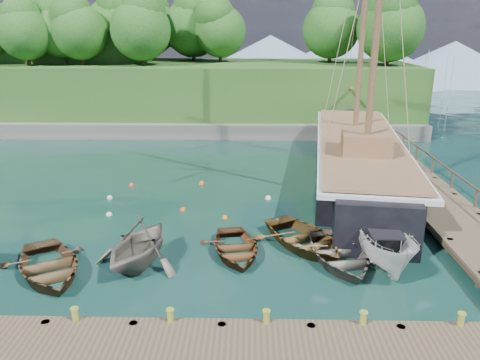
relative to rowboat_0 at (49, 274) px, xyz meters
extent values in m
plane|color=#123224|center=(6.51, 1.24, 0.00)|extent=(160.00, 160.00, 0.00)
cube|color=#473A29|center=(8.51, -5.26, 0.54)|extent=(20.00, 3.20, 0.12)
cube|color=#31261D|center=(8.51, -5.26, 0.38)|extent=(20.00, 3.20, 0.20)
cube|color=#473A29|center=(18.01, 8.24, 0.54)|extent=(3.20, 24.00, 0.12)
cube|color=#31261D|center=(18.01, 8.24, 0.38)|extent=(3.20, 24.00, 0.20)
cylinder|color=#31261D|center=(16.71, 19.94, 0.05)|extent=(0.28, 0.28, 1.10)
cylinder|color=#31261D|center=(19.31, 19.94, 0.05)|extent=(0.28, 0.28, 1.10)
cylinder|color=olive|center=(2.51, -3.86, 0.00)|extent=(0.26, 0.26, 0.45)
cylinder|color=olive|center=(5.51, -3.86, 0.00)|extent=(0.26, 0.26, 0.45)
cylinder|color=olive|center=(8.51, -3.86, 0.00)|extent=(0.26, 0.26, 0.45)
cylinder|color=olive|center=(11.51, -3.86, 0.00)|extent=(0.26, 0.26, 0.45)
cylinder|color=olive|center=(14.51, -3.86, 0.00)|extent=(0.26, 0.26, 0.45)
imported|color=brown|center=(0.00, 0.00, 0.00)|extent=(5.31, 5.75, 0.97)
imported|color=#686155|center=(3.41, 0.87, 0.00)|extent=(4.65, 5.04, 2.22)
imported|color=#533019|center=(7.37, 1.91, 0.00)|extent=(3.55, 4.47, 0.83)
imported|color=#645B51|center=(11.72, 1.34, 0.00)|extent=(4.10, 5.16, 0.96)
imported|color=brown|center=(10.41, 2.77, 0.00)|extent=(5.34, 5.86, 0.99)
imported|color=silver|center=(13.51, 1.27, 0.00)|extent=(2.12, 5.17, 1.97)
cube|color=black|center=(14.86, 12.51, 0.84)|extent=(7.31, 16.44, 3.30)
cube|color=black|center=(16.28, 22.62, 0.84)|extent=(3.50, 5.34, 2.97)
cube|color=black|center=(13.61, 3.52, 0.84)|extent=(4.14, 4.54, 3.14)
cube|color=silver|center=(14.86, 12.51, 2.43)|extent=(8.05, 21.39, 0.25)
cube|color=brown|center=(14.86, 12.51, 2.68)|extent=(7.53, 20.88, 0.12)
cube|color=brown|center=(14.39, 9.14, 3.28)|extent=(2.97, 3.33, 1.20)
cylinder|color=brown|center=(16.78, 26.22, 3.88)|extent=(1.19, 6.86, 1.69)
sphere|color=white|center=(0.61, 6.17, 0.00)|extent=(0.33, 0.33, 0.33)
sphere|color=#DD511C|center=(4.38, 6.93, 0.00)|extent=(0.32, 0.32, 0.32)
sphere|color=orange|center=(6.71, 5.92, 0.00)|extent=(0.30, 0.30, 0.30)
sphere|color=silver|center=(9.03, 8.83, 0.00)|extent=(0.35, 0.35, 0.35)
sphere|color=#ED4B11|center=(0.63, 10.94, 0.00)|extent=(0.33, 0.33, 0.33)
sphere|color=orange|center=(4.94, 11.38, 0.00)|extent=(0.37, 0.37, 0.37)
sphere|color=silver|center=(-0.08, 8.69, 0.00)|extent=(0.32, 0.32, 0.32)
sphere|color=orange|center=(8.07, 2.93, 0.00)|extent=(0.33, 0.33, 0.33)
cube|color=#474744|center=(-1.49, 25.24, 0.60)|extent=(50.00, 4.00, 1.40)
cube|color=#1C4E16|center=(-1.49, 31.24, 3.00)|extent=(50.00, 14.00, 6.00)
cube|color=#1C4E16|center=(-15.49, 35.24, 5.00)|extent=(24.00, 12.00, 10.00)
cylinder|color=#382616|center=(-9.59, 29.36, 6.70)|extent=(0.36, 0.36, 1.40)
sphere|color=#1C4512|center=(-9.59, 29.36, 9.10)|extent=(5.42, 5.42, 5.42)
cylinder|color=#382616|center=(-7.66, 28.06, 6.70)|extent=(0.36, 0.36, 1.40)
sphere|color=#1C4512|center=(-7.66, 28.06, 8.96)|extent=(5.02, 5.02, 5.02)
cylinder|color=#382616|center=(-14.22, 36.03, 6.70)|extent=(0.36, 0.36, 1.40)
sphere|color=#1C4512|center=(-14.22, 36.03, 9.39)|extent=(6.25, 6.25, 6.25)
cylinder|color=#382616|center=(20.42, 27.90, 6.70)|extent=(0.36, 0.36, 1.40)
sphere|color=#1C4512|center=(20.42, 27.90, 9.30)|extent=(6.00, 6.00, 6.00)
cylinder|color=#382616|center=(4.90, 32.46, 6.70)|extent=(0.36, 0.36, 1.40)
sphere|color=#1C4512|center=(4.90, 32.46, 9.00)|extent=(5.13, 5.13, 5.13)
cylinder|color=#382616|center=(-15.01, 36.77, 6.70)|extent=(0.36, 0.36, 1.40)
sphere|color=#1C4512|center=(-15.01, 36.77, 8.88)|extent=(4.80, 4.80, 4.80)
cylinder|color=#382616|center=(-3.64, 31.44, 6.70)|extent=(0.36, 0.36, 1.40)
sphere|color=#1C4512|center=(-3.64, 31.44, 9.24)|extent=(5.82, 5.82, 5.82)
cylinder|color=#382616|center=(1.94, 34.60, 6.70)|extent=(0.36, 0.36, 1.40)
sphere|color=#1C4512|center=(1.94, 34.60, 9.32)|extent=(6.05, 6.05, 6.05)
cylinder|color=#382616|center=(20.60, 28.90, 6.70)|extent=(0.36, 0.36, 1.40)
sphere|color=#1C4512|center=(20.60, 28.90, 8.87)|extent=(4.77, 4.77, 4.77)
cylinder|color=#382616|center=(-1.99, 27.79, 6.70)|extent=(0.36, 0.36, 1.40)
sphere|color=#1C4512|center=(-1.99, 27.79, 9.11)|extent=(5.47, 5.47, 5.47)
cylinder|color=#382616|center=(15.79, 31.64, 6.70)|extent=(0.36, 0.36, 1.40)
sphere|color=#1C4512|center=(15.79, 31.64, 9.14)|extent=(5.55, 5.55, 5.55)
cylinder|color=#382616|center=(-3.50, 39.00, 6.70)|extent=(0.36, 0.36, 1.40)
sphere|color=#1C4512|center=(-3.50, 39.00, 9.39)|extent=(6.25, 6.25, 6.25)
cylinder|color=#382616|center=(-11.39, 32.65, 6.70)|extent=(0.36, 0.36, 1.40)
sphere|color=#1C4512|center=(-11.39, 32.65, 9.12)|extent=(5.47, 5.47, 5.47)
cylinder|color=#382616|center=(-13.09, 32.72, 6.70)|extent=(0.36, 0.36, 1.40)
sphere|color=#1C4512|center=(-13.09, 32.72, 9.31)|extent=(6.04, 6.04, 6.04)
cylinder|color=#382616|center=(0.79, 39.61, 6.70)|extent=(0.36, 0.36, 1.40)
sphere|color=#1C4512|center=(0.79, 39.61, 9.26)|extent=(5.89, 5.89, 5.89)
cylinder|color=#382616|center=(-5.38, 32.27, 6.70)|extent=(0.36, 0.36, 1.40)
sphere|color=#1C4512|center=(-5.38, 32.27, 9.33)|extent=(6.08, 6.08, 6.08)
cylinder|color=#382616|center=(-16.38, 30.49, 6.70)|extent=(0.36, 0.36, 1.40)
sphere|color=#1C4512|center=(-16.38, 30.49, 8.69)|extent=(4.25, 4.25, 4.25)
cylinder|color=#382616|center=(-12.40, 27.30, 6.70)|extent=(0.36, 0.36, 1.40)
sphere|color=#1C4512|center=(-12.40, 27.30, 8.87)|extent=(4.77, 4.77, 4.77)
cube|color=silver|center=(-13.49, 34.24, 10.50)|extent=(4.00, 5.00, 3.00)
cone|color=#728CA5|center=(26.51, 71.24, 4.50)|extent=(36.00, 36.00, 9.00)
cone|color=#728CA5|center=(44.51, 71.24, 3.50)|extent=(28.00, 28.00, 7.00)
cone|color=#728CA5|center=(11.51, 71.24, 4.00)|extent=(32.00, 32.00, 8.00)
cone|color=#728CA5|center=(-23.49, 71.24, 5.00)|extent=(40.00, 40.00, 10.00)
camera|label=1|loc=(7.97, -16.34, 9.39)|focal=35.00mm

